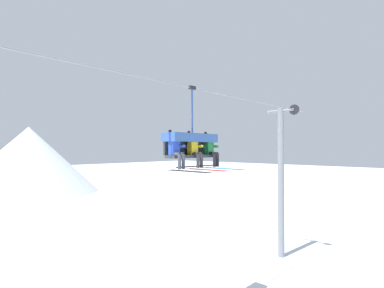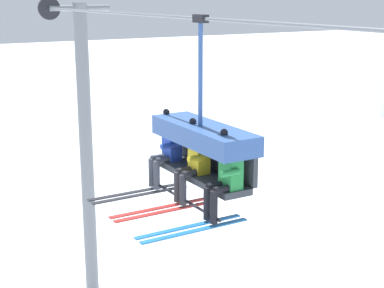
% 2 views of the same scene
% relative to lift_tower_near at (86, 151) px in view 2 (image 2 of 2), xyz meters
% --- Properties ---
extents(lift_tower_near, '(0.36, 1.88, 8.50)m').
position_rel_lift_tower_near_xyz_m(lift_tower_near, '(0.00, 0.00, 0.00)').
color(lift_tower_near, slate).
rests_on(lift_tower_near, ground_plane).
extents(lift_cable, '(17.39, 0.05, 0.05)m').
position_rel_lift_tower_near_xyz_m(lift_cable, '(7.69, -0.78, 3.80)').
color(lift_cable, slate).
extents(chairlift_chair, '(2.18, 0.74, 2.82)m').
position_rel_lift_tower_near_xyz_m(chairlift_chair, '(7.26, -0.71, 1.91)').
color(chairlift_chair, '#33383D').
extents(skier_blue, '(0.48, 1.70, 1.34)m').
position_rel_lift_tower_near_xyz_m(skier_blue, '(6.38, -0.92, 1.63)').
color(skier_blue, '#2847B7').
extents(skier_yellow, '(0.48, 1.70, 1.34)m').
position_rel_lift_tower_near_xyz_m(skier_yellow, '(7.26, -0.92, 1.63)').
color(skier_yellow, yellow).
extents(skier_green, '(0.48, 1.70, 1.34)m').
position_rel_lift_tower_near_xyz_m(skier_green, '(8.14, -0.92, 1.63)').
color(skier_green, '#23843D').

